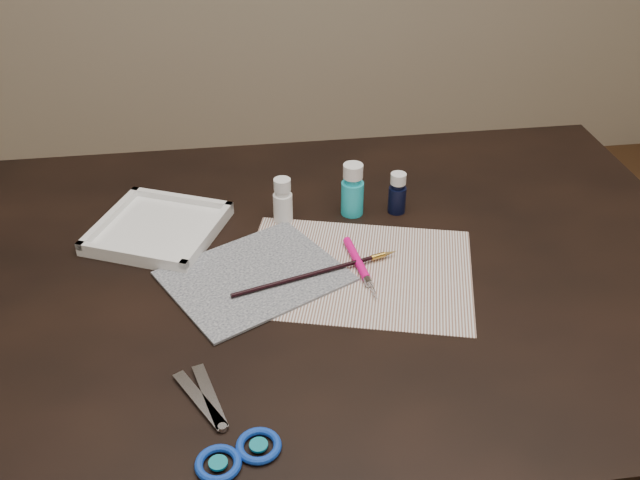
{
  "coord_description": "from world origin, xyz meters",
  "views": [
    {
      "loc": [
        -0.13,
        -0.91,
        1.42
      ],
      "look_at": [
        0.0,
        0.0,
        0.8
      ],
      "focal_mm": 40.0,
      "sensor_mm": 36.0,
      "label": 1
    }
  ],
  "objects": [
    {
      "name": "craft_knife",
      "position": [
        0.06,
        -0.03,
        0.76
      ],
      "size": [
        0.03,
        0.16,
        0.01
      ],
      "primitive_type": null,
      "rotation": [
        0.0,
        0.0,
        -1.46
      ],
      "color": "#EB0B7D",
      "rests_on": "paper"
    },
    {
      "name": "paint_bottle_white",
      "position": [
        -0.04,
        0.14,
        0.79
      ],
      "size": [
        0.04,
        0.04,
        0.08
      ],
      "primitive_type": "cylinder",
      "rotation": [
        0.0,
        0.0,
        -0.06
      ],
      "color": "white",
      "rests_on": "table"
    },
    {
      "name": "canvas",
      "position": [
        -0.11,
        -0.02,
        0.75
      ],
      "size": [
        0.32,
        0.3,
        0.0
      ],
      "primitive_type": "cube",
      "rotation": [
        0.0,
        0.0,
        0.49
      ],
      "color": "black",
      "rests_on": "paper"
    },
    {
      "name": "palette_tray",
      "position": [
        -0.26,
        0.13,
        0.76
      ],
      "size": [
        0.26,
        0.26,
        0.02
      ],
      "primitive_type": "cube",
      "rotation": [
        0.0,
        0.0,
        -0.42
      ],
      "color": "white",
      "rests_on": "table"
    },
    {
      "name": "table",
      "position": [
        0.0,
        0.0,
        0.38
      ],
      "size": [
        1.3,
        0.9,
        0.75
      ],
      "primitive_type": "cube",
      "color": "black",
      "rests_on": "ground"
    },
    {
      "name": "paint_bottle_cyan",
      "position": [
        0.08,
        0.15,
        0.8
      ],
      "size": [
        0.05,
        0.05,
        0.1
      ],
      "primitive_type": "cylinder",
      "rotation": [
        0.0,
        0.0,
        0.34
      ],
      "color": "#21BCCF",
      "rests_on": "table"
    },
    {
      "name": "paper",
      "position": [
        0.06,
        -0.02,
        0.75
      ],
      "size": [
        0.42,
        0.36,
        0.0
      ],
      "primitive_type": "cube",
      "rotation": [
        0.0,
        0.0,
        -0.27
      ],
      "color": "white",
      "rests_on": "table"
    },
    {
      "name": "scissors",
      "position": [
        -0.18,
        -0.3,
        0.76
      ],
      "size": [
        0.2,
        0.24,
        0.01
      ],
      "primitive_type": null,
      "rotation": [
        0.0,
        0.0,
        2.08
      ],
      "color": "silver",
      "rests_on": "table"
    },
    {
      "name": "paint_bottle_navy",
      "position": [
        0.16,
        0.15,
        0.79
      ],
      "size": [
        0.04,
        0.04,
        0.08
      ],
      "primitive_type": "cylinder",
      "rotation": [
        0.0,
        0.0,
        0.32
      ],
      "color": "black",
      "rests_on": "table"
    },
    {
      "name": "paintbrush",
      "position": [
        -0.01,
        -0.03,
        0.76
      ],
      "size": [
        0.27,
        0.09,
        0.01
      ],
      "primitive_type": null,
      "rotation": [
        0.0,
        0.0,
        0.29
      ],
      "color": "black",
      "rests_on": "canvas"
    }
  ]
}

